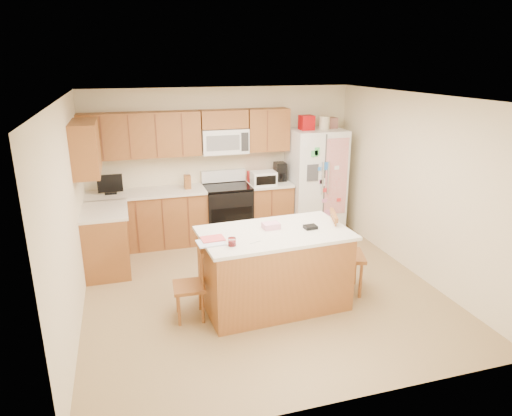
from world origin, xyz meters
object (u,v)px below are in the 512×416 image
object	(u,v)px
island	(274,268)
windsor_chair_back	(250,251)
stove	(227,211)
windsor_chair_left	(191,286)
windsor_chair_right	(344,255)
refrigerator	(315,180)

from	to	relation	value
island	windsor_chair_back	size ratio (longest dim) A/B	2.14
stove	windsor_chair_left	bearing A→B (deg)	-112.40
island	windsor_chair_right	size ratio (longest dim) A/B	1.73
windsor_chair_back	stove	bearing A→B (deg)	88.09
stove	windsor_chair_back	bearing A→B (deg)	-91.91
windsor_chair_back	refrigerator	bearing A→B (deg)	43.51
stove	windsor_chair_back	xyz separation A→B (m)	(-0.05, -1.60, -0.06)
island	windsor_chair_left	size ratio (longest dim) A/B	2.13
stove	windsor_chair_right	world-z (taller)	stove
refrigerator	stove	bearing A→B (deg)	177.70
windsor_chair_left	windsor_chair_right	size ratio (longest dim) A/B	0.81
island	windsor_chair_right	bearing A→B (deg)	4.32
island	windsor_chair_right	xyz separation A→B (m)	(0.98, 0.07, 0.02)
stove	island	size ratio (longest dim) A/B	0.60
stove	island	distance (m)	2.38
island	refrigerator	bearing A→B (deg)	56.49
windsor_chair_back	windsor_chair_right	bearing A→B (deg)	-33.15
island	windsor_chair_right	world-z (taller)	windsor_chair_right
windsor_chair_left	windsor_chair_back	distance (m)	1.23
refrigerator	windsor_chair_right	size ratio (longest dim) A/B	1.88
stove	island	xyz separation A→B (m)	(0.04, -2.38, 0.01)
island	windsor_chair_left	bearing A→B (deg)	-178.76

